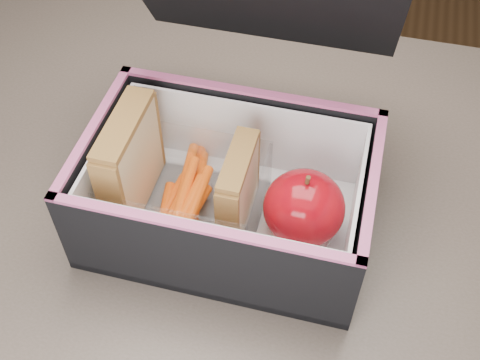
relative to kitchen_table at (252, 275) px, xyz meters
name	(u,v)px	position (x,y,z in m)	size (l,w,h in m)	color
kitchen_table	(252,275)	(0.00, 0.00, 0.00)	(1.20, 0.80, 0.75)	brown
lunch_bag	(230,182)	(-0.03, 0.01, 0.15)	(0.29, 0.30, 0.27)	black
plastic_tub	(185,188)	(-0.08, 0.00, 0.14)	(0.16, 0.12, 0.07)	white
sandwich_left	(130,161)	(-0.13, 0.00, 0.16)	(0.03, 0.10, 0.12)	tan
sandwich_right	(238,189)	(-0.02, 0.00, 0.15)	(0.02, 0.08, 0.10)	tan
carrot_sticks	(183,200)	(-0.08, 0.00, 0.12)	(0.06, 0.16, 0.03)	#EB5203
paper_napkin	(299,226)	(0.05, 0.01, 0.11)	(0.07, 0.08, 0.01)	white
red_apple	(304,208)	(0.05, 0.00, 0.15)	(0.11, 0.11, 0.09)	maroon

